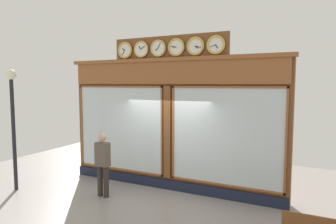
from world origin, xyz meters
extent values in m
cube|color=brown|center=(0.00, -0.15, 1.78)|extent=(6.38, 0.30, 3.56)
cube|color=#191E33|center=(0.00, 0.02, 0.14)|extent=(6.38, 0.08, 0.28)
cube|color=brown|center=(0.00, 0.04, 3.25)|extent=(6.25, 0.08, 0.61)
cube|color=brown|center=(0.00, 0.02, 3.61)|extent=(6.51, 0.20, 0.10)
cube|color=silver|center=(-1.62, 0.01, 1.62)|extent=(2.84, 0.02, 2.45)
cube|color=brown|center=(-1.62, 0.04, 2.87)|extent=(2.94, 0.04, 0.05)
cube|color=brown|center=(-1.62, 0.04, 0.37)|extent=(2.94, 0.04, 0.05)
cube|color=brown|center=(-3.07, 0.04, 1.62)|extent=(0.05, 0.04, 2.55)
cube|color=brown|center=(-0.18, 0.04, 1.62)|extent=(0.05, 0.04, 2.55)
cube|color=silver|center=(1.62, 0.01, 1.62)|extent=(2.84, 0.02, 2.45)
cube|color=brown|center=(1.62, 0.04, 2.87)|extent=(2.94, 0.04, 0.05)
cube|color=brown|center=(1.62, 0.04, 0.37)|extent=(2.94, 0.04, 0.05)
cube|color=brown|center=(3.07, 0.04, 1.62)|extent=(0.05, 0.04, 2.55)
cube|color=brown|center=(0.18, 0.04, 1.62)|extent=(0.05, 0.04, 2.55)
cube|color=brown|center=(0.00, 0.03, 1.62)|extent=(0.20, 0.10, 2.55)
cube|color=brown|center=(0.00, -0.02, 3.92)|extent=(3.36, 0.06, 0.66)
cylinder|color=white|center=(-1.35, 0.06, 3.92)|extent=(0.38, 0.02, 0.38)
torus|color=gold|center=(-1.35, 0.06, 3.92)|extent=(0.48, 0.06, 0.48)
cube|color=black|center=(-1.38, 0.07, 3.88)|extent=(0.07, 0.01, 0.10)
cube|color=black|center=(-1.28, 0.07, 3.89)|extent=(0.16, 0.01, 0.06)
sphere|color=black|center=(-1.35, 0.08, 3.92)|extent=(0.02, 0.02, 0.02)
cylinder|color=white|center=(-0.81, 0.06, 3.92)|extent=(0.38, 0.02, 0.38)
torus|color=gold|center=(-0.81, 0.06, 3.92)|extent=(0.48, 0.06, 0.48)
cube|color=black|center=(-0.85, 0.07, 3.89)|extent=(0.09, 0.01, 0.08)
cube|color=black|center=(-0.89, 0.07, 3.90)|extent=(0.16, 0.01, 0.06)
sphere|color=black|center=(-0.81, 0.08, 3.92)|extent=(0.02, 0.02, 0.02)
cylinder|color=white|center=(-0.27, 0.06, 3.92)|extent=(0.38, 0.02, 0.38)
torus|color=gold|center=(-0.27, 0.06, 3.92)|extent=(0.48, 0.06, 0.48)
cube|color=black|center=(-0.22, 0.07, 3.92)|extent=(0.11, 0.01, 0.03)
cube|color=black|center=(-0.19, 0.07, 3.94)|extent=(0.16, 0.01, 0.05)
sphere|color=black|center=(-0.27, 0.08, 3.92)|extent=(0.02, 0.02, 0.02)
cylinder|color=white|center=(0.27, 0.06, 3.92)|extent=(0.38, 0.02, 0.38)
torus|color=gold|center=(0.27, 0.06, 3.92)|extent=(0.47, 0.05, 0.47)
cube|color=black|center=(0.31, 0.07, 3.89)|extent=(0.09, 0.01, 0.08)
cube|color=black|center=(0.23, 0.07, 3.99)|extent=(0.09, 0.01, 0.15)
sphere|color=black|center=(0.27, 0.08, 3.92)|extent=(0.02, 0.02, 0.02)
cylinder|color=white|center=(0.81, 0.06, 3.92)|extent=(0.38, 0.02, 0.38)
torus|color=gold|center=(0.81, 0.06, 3.92)|extent=(0.47, 0.05, 0.47)
cube|color=black|center=(0.84, 0.07, 3.96)|extent=(0.08, 0.01, 0.09)
cube|color=black|center=(0.74, 0.07, 3.96)|extent=(0.14, 0.01, 0.10)
sphere|color=black|center=(0.81, 0.08, 3.92)|extent=(0.02, 0.02, 0.02)
cylinder|color=white|center=(1.35, 0.06, 3.92)|extent=(0.38, 0.02, 0.38)
torus|color=gold|center=(1.35, 0.06, 3.92)|extent=(0.48, 0.06, 0.48)
cube|color=black|center=(1.40, 0.07, 3.95)|extent=(0.10, 0.01, 0.07)
cube|color=black|center=(1.40, 0.07, 3.85)|extent=(0.10, 0.01, 0.14)
sphere|color=black|center=(1.35, 0.08, 3.92)|extent=(0.02, 0.02, 0.02)
cylinder|color=#312A24|center=(1.38, 1.26, 0.41)|extent=(0.14, 0.14, 0.82)
cylinder|color=#312A24|center=(1.18, 1.26, 0.41)|extent=(0.14, 0.14, 0.82)
cube|color=brown|center=(1.28, 1.26, 1.13)|extent=(0.36, 0.23, 0.62)
sphere|color=tan|center=(1.28, 1.26, 1.58)|extent=(0.22, 0.22, 0.22)
cylinder|color=black|center=(3.80, 1.93, 1.53)|extent=(0.10, 0.10, 3.06)
sphere|color=#F4EFCC|center=(3.80, 1.93, 3.20)|extent=(0.28, 0.28, 0.28)
camera|label=1|loc=(-3.65, 7.38, 2.96)|focal=32.15mm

